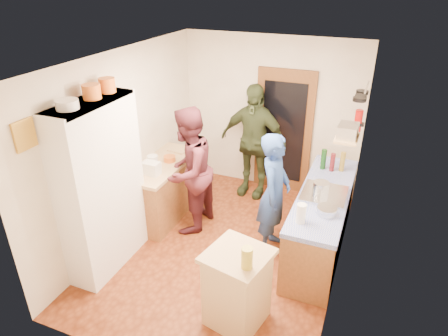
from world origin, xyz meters
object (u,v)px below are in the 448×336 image
Objects in this scene: person_left at (192,170)px; person_back at (254,141)px; island_base at (237,290)px; right_counter_base at (321,222)px; hutch_body at (102,188)px; person_hob at (276,195)px.

person_back is at bearing 161.19° from person_left.
person_back is (-0.74, 2.72, 0.53)m from island_base.
island_base is at bearing -110.61° from right_counter_base.
person_left is at bearing 60.23° from hutch_body.
hutch_body reaches higher than person_hob.
person_left is (-1.24, 1.46, 0.50)m from island_base.
person_left reaches higher than island_base.
person_hob is at bearing 89.04° from person_left.
person_hob is at bearing -56.62° from person_back.
person_back is (-0.76, 1.34, 0.11)m from person_hob.
right_counter_base is at bearing -69.89° from person_hob.
island_base reaches higher than right_counter_base.
hutch_body is at bearing 170.33° from island_base.
person_hob is 1.54m from person_back.
right_counter_base is 0.77m from person_hob.
person_hob is at bearing 89.22° from island_base.
person_hob is 1.26m from person_left.
person_hob is 0.88× the size of person_back.
person_hob is at bearing -157.74° from right_counter_base.
hutch_body is 1.30× the size of person_hob.
person_back reaches higher than right_counter_base.
island_base is 0.45× the size of person_back.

